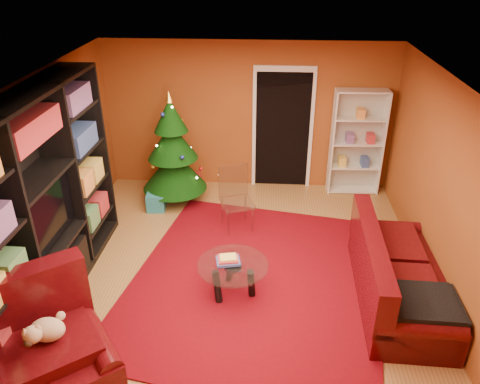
# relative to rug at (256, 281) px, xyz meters

# --- Properties ---
(floor) EXTENTS (5.00, 5.50, 0.05)m
(floor) POSITION_rel_rug_xyz_m (-0.25, 0.14, -0.04)
(floor) COLOR olive
(floor) RESTS_ON ground
(ceiling) EXTENTS (5.00, 5.50, 0.05)m
(ceiling) POSITION_rel_rug_xyz_m (-0.25, 0.14, 2.61)
(ceiling) COLOR silver
(ceiling) RESTS_ON wall_back
(wall_back) EXTENTS (5.00, 0.05, 2.60)m
(wall_back) POSITION_rel_rug_xyz_m (-0.25, 2.92, 1.29)
(wall_back) COLOR #92471C
(wall_back) RESTS_ON ground
(wall_left) EXTENTS (0.05, 5.50, 2.60)m
(wall_left) POSITION_rel_rug_xyz_m (-2.78, 0.14, 1.29)
(wall_left) COLOR #92471C
(wall_left) RESTS_ON ground
(wall_right) EXTENTS (0.05, 5.50, 2.60)m
(wall_right) POSITION_rel_rug_xyz_m (2.27, 0.14, 1.29)
(wall_right) COLOR #92471C
(wall_right) RESTS_ON ground
(doorway) EXTENTS (1.06, 0.60, 2.16)m
(doorway) POSITION_rel_rug_xyz_m (0.35, 2.87, 1.04)
(doorway) COLOR black
(doorway) RESTS_ON floor
(rug) EXTENTS (3.84, 4.27, 0.02)m
(rug) POSITION_rel_rug_xyz_m (0.00, 0.00, 0.00)
(rug) COLOR #67040D
(rug) RESTS_ON floor
(media_unit) EXTENTS (0.57, 3.35, 2.56)m
(media_unit) POSITION_rel_rug_xyz_m (-2.53, -0.38, 1.27)
(media_unit) COLOR black
(media_unit) RESTS_ON floor
(christmas_tree) EXTENTS (1.15, 1.15, 1.95)m
(christmas_tree) POSITION_rel_rug_xyz_m (-1.48, 2.18, 0.93)
(christmas_tree) COLOR black
(christmas_tree) RESTS_ON floor
(gift_box_teal) EXTENTS (0.32, 0.32, 0.30)m
(gift_box_teal) POSITION_rel_rug_xyz_m (-1.74, 1.81, 0.14)
(gift_box_teal) COLOR teal
(gift_box_teal) RESTS_ON floor
(gift_box_red) EXTENTS (0.28, 0.28, 0.24)m
(gift_box_red) POSITION_rel_rug_xyz_m (-1.23, 2.73, 0.11)
(gift_box_red) COLOR maroon
(gift_box_red) RESTS_ON floor
(white_bookshelf) EXTENTS (0.89, 0.35, 1.91)m
(white_bookshelf) POSITION_rel_rug_xyz_m (1.63, 2.71, 0.92)
(white_bookshelf) COLOR white
(white_bookshelf) RESTS_ON floor
(armchair) EXTENTS (1.72, 1.72, 0.96)m
(armchair) POSITION_rel_rug_xyz_m (-1.95, -1.81, 0.47)
(armchair) COLOR #3A060A
(armchair) RESTS_ON rug
(dog) EXTENTS (0.50, 0.48, 0.31)m
(dog) POSITION_rel_rug_xyz_m (-1.94, -1.74, 0.70)
(dog) COLOR beige
(dog) RESTS_ON armchair
(sofa) EXTENTS (1.04, 2.18, 0.92)m
(sofa) POSITION_rel_rug_xyz_m (1.77, -0.22, 0.45)
(sofa) COLOR #3A060A
(sofa) RESTS_ON rug
(coffee_table) EXTENTS (1.05, 1.05, 0.56)m
(coffee_table) POSITION_rel_rug_xyz_m (-0.29, -0.25, 0.22)
(coffee_table) COLOR gray
(coffee_table) RESTS_ON rug
(acrylic_chair) EXTENTS (0.61, 0.64, 0.91)m
(acrylic_chair) POSITION_rel_rug_xyz_m (-0.35, 1.30, 0.44)
(acrylic_chair) COLOR #66605B
(acrylic_chair) RESTS_ON rug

